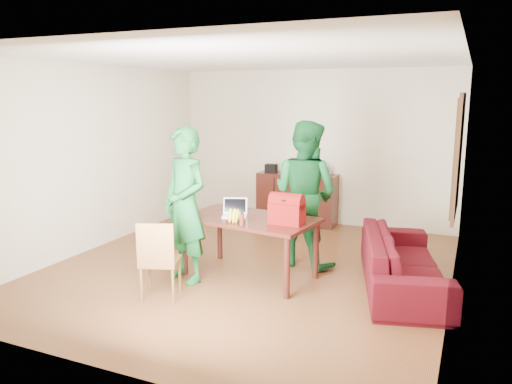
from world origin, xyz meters
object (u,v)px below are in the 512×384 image
at_px(chair, 161,275).
at_px(red_bag, 287,212).
at_px(person_near, 185,205).
at_px(person_far, 305,194).
at_px(bottle, 242,219).
at_px(laptop, 235,213).
at_px(table, 250,225).
at_px(sofa, 403,261).

distance_m(chair, red_bag, 1.62).
xyz_separation_m(chair, person_near, (-0.02, 0.59, 0.68)).
relative_size(person_far, bottle, 12.00).
bearing_deg(bottle, laptop, 127.39).
relative_size(table, chair, 1.92).
distance_m(chair, person_far, 2.19).
height_order(chair, bottle, bottle).
bearing_deg(chair, laptop, 45.62).
xyz_separation_m(table, sofa, (1.82, 0.41, -0.35)).
xyz_separation_m(chair, red_bag, (1.17, 0.92, 0.65)).
distance_m(red_bag, sofa, 1.51).
distance_m(chair, laptop, 1.22).
bearing_deg(bottle, table, 101.04).
distance_m(table, sofa, 1.89).
relative_size(table, red_bag, 4.42).
relative_size(person_near, red_bag, 4.81).
relative_size(red_bag, sofa, 0.18).
bearing_deg(sofa, person_near, 93.85).
bearing_deg(chair, person_near, 71.94).
bearing_deg(person_far, chair, 73.63).
xyz_separation_m(person_far, bottle, (-0.40, -1.11, -0.12)).
bearing_deg(laptop, sofa, -9.39).
bearing_deg(person_far, laptop, 64.75).
height_order(table, person_near, person_near).
relative_size(bottle, red_bag, 0.41).
distance_m(table, laptop, 0.24).
xyz_separation_m(laptop, sofa, (2.01, 0.44, -0.49)).
relative_size(person_far, red_bag, 4.91).
distance_m(table, person_far, 0.92).
distance_m(person_far, bottle, 1.18).
height_order(table, bottle, bottle).
height_order(person_far, bottle, person_far).
distance_m(person_near, bottle, 0.74).
xyz_separation_m(red_bag, sofa, (1.29, 0.51, -0.59)).
bearing_deg(bottle, person_near, -176.39).
relative_size(person_near, bottle, 11.74).
bearing_deg(bottle, sofa, 24.26).
xyz_separation_m(table, person_far, (0.48, 0.73, 0.30)).
distance_m(table, bottle, 0.42).
height_order(person_far, red_bag, person_far).
distance_m(person_far, sofa, 1.52).
xyz_separation_m(chair, person_far, (1.12, 1.75, 0.71)).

